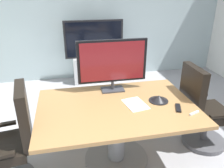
{
  "coord_description": "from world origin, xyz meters",
  "views": [
    {
      "loc": [
        -0.42,
        -1.88,
        1.96
      ],
      "look_at": [
        0.08,
        0.48,
        0.89
      ],
      "focal_mm": 36.27,
      "sensor_mm": 36.0,
      "label": 1
    }
  ],
  "objects_px": {
    "office_chair_right": "(201,114)",
    "tv_monitor": "(112,63)",
    "conference_table": "(117,121)",
    "wall_display_unit": "(94,62)",
    "conference_phone": "(159,99)",
    "office_chair_left": "(11,147)",
    "remote_control": "(178,108)"
  },
  "relations": [
    {
      "from": "office_chair_left",
      "to": "remote_control",
      "type": "relative_size",
      "value": 6.41
    },
    {
      "from": "conference_table",
      "to": "office_chair_right",
      "type": "distance_m",
      "value": 1.12
    },
    {
      "from": "office_chair_right",
      "to": "remote_control",
      "type": "bearing_deg",
      "value": 119.53
    },
    {
      "from": "remote_control",
      "to": "office_chair_left",
      "type": "bearing_deg",
      "value": -160.3
    },
    {
      "from": "office_chair_right",
      "to": "tv_monitor",
      "type": "xyz_separation_m",
      "value": [
        -1.07,
        0.34,
        0.64
      ]
    },
    {
      "from": "wall_display_unit",
      "to": "tv_monitor",
      "type": "bearing_deg",
      "value": -91.24
    },
    {
      "from": "office_chair_right",
      "to": "remote_control",
      "type": "distance_m",
      "value": 0.62
    },
    {
      "from": "office_chair_right",
      "to": "tv_monitor",
      "type": "height_order",
      "value": "tv_monitor"
    },
    {
      "from": "office_chair_right",
      "to": "wall_display_unit",
      "type": "height_order",
      "value": "wall_display_unit"
    },
    {
      "from": "tv_monitor",
      "to": "wall_display_unit",
      "type": "bearing_deg",
      "value": 88.76
    },
    {
      "from": "conference_table",
      "to": "remote_control",
      "type": "height_order",
      "value": "remote_control"
    },
    {
      "from": "conference_table",
      "to": "office_chair_right",
      "type": "relative_size",
      "value": 1.57
    },
    {
      "from": "conference_table",
      "to": "office_chair_left",
      "type": "relative_size",
      "value": 1.57
    },
    {
      "from": "tv_monitor",
      "to": "wall_display_unit",
      "type": "distance_m",
      "value": 2.16
    },
    {
      "from": "tv_monitor",
      "to": "conference_phone",
      "type": "distance_m",
      "value": 0.69
    },
    {
      "from": "office_chair_right",
      "to": "conference_phone",
      "type": "distance_m",
      "value": 0.7
    },
    {
      "from": "conference_phone",
      "to": "remote_control",
      "type": "height_order",
      "value": "conference_phone"
    },
    {
      "from": "tv_monitor",
      "to": "conference_phone",
      "type": "xyz_separation_m",
      "value": [
        0.45,
        -0.4,
        -0.33
      ]
    },
    {
      "from": "conference_table",
      "to": "wall_display_unit",
      "type": "relative_size",
      "value": 1.3
    },
    {
      "from": "conference_table",
      "to": "office_chair_left",
      "type": "distance_m",
      "value": 1.12
    },
    {
      "from": "conference_phone",
      "to": "wall_display_unit",
      "type": "bearing_deg",
      "value": 99.44
    },
    {
      "from": "tv_monitor",
      "to": "remote_control",
      "type": "distance_m",
      "value": 0.91
    },
    {
      "from": "tv_monitor",
      "to": "conference_phone",
      "type": "bearing_deg",
      "value": -41.43
    },
    {
      "from": "conference_table",
      "to": "remote_control",
      "type": "bearing_deg",
      "value": -17.62
    },
    {
      "from": "office_chair_right",
      "to": "tv_monitor",
      "type": "distance_m",
      "value": 1.3
    },
    {
      "from": "conference_table",
      "to": "tv_monitor",
      "type": "distance_m",
      "value": 0.69
    },
    {
      "from": "office_chair_left",
      "to": "remote_control",
      "type": "xyz_separation_m",
      "value": [
        1.74,
        -0.07,
        0.29
      ]
    },
    {
      "from": "conference_table",
      "to": "conference_phone",
      "type": "height_order",
      "value": "conference_phone"
    },
    {
      "from": "tv_monitor",
      "to": "remote_control",
      "type": "relative_size",
      "value": 4.94
    },
    {
      "from": "conference_phone",
      "to": "office_chair_left",
      "type": "bearing_deg",
      "value": -175.26
    },
    {
      "from": "conference_table",
      "to": "conference_phone",
      "type": "xyz_separation_m",
      "value": [
        0.49,
        0.01,
        0.23
      ]
    },
    {
      "from": "conference_table",
      "to": "tv_monitor",
      "type": "bearing_deg",
      "value": 84.68
    }
  ]
}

